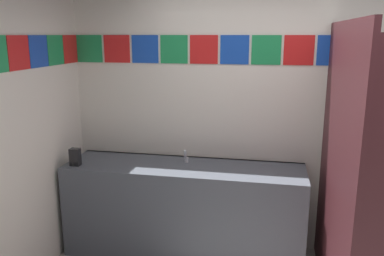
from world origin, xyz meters
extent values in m
cube|color=silver|center=(0.00, 1.51, 1.37)|extent=(3.97, 0.08, 2.74)
cube|color=#1E8C4C|center=(-1.84, 1.47, 1.90)|extent=(0.26, 0.01, 0.26)
cube|color=red|center=(-1.56, 1.47, 1.90)|extent=(0.26, 0.01, 0.26)
cube|color=#1947B7|center=(-1.27, 1.47, 1.90)|extent=(0.26, 0.01, 0.26)
cube|color=#1E8C4C|center=(-0.99, 1.47, 1.90)|extent=(0.26, 0.01, 0.26)
cube|color=red|center=(-0.71, 1.47, 1.90)|extent=(0.26, 0.01, 0.26)
cube|color=#1947B7|center=(-0.42, 1.47, 1.90)|extent=(0.26, 0.01, 0.26)
cube|color=#1E8C4C|center=(-0.14, 1.47, 1.90)|extent=(0.26, 0.01, 0.26)
cube|color=red|center=(0.14, 1.47, 1.90)|extent=(0.26, 0.01, 0.26)
cube|color=#1947B7|center=(0.42, 1.47, 1.90)|extent=(0.26, 0.01, 0.26)
cube|color=#1E8C4C|center=(0.71, 1.47, 1.90)|extent=(0.26, 0.01, 0.26)
cube|color=red|center=(-1.98, 0.54, 1.90)|extent=(0.01, 0.26, 0.26)
cube|color=#1947B7|center=(-1.98, 0.80, 1.90)|extent=(0.01, 0.26, 0.26)
cube|color=#1E8C4C|center=(-1.98, 1.07, 1.90)|extent=(0.01, 0.26, 0.26)
cube|color=red|center=(-1.98, 1.34, 1.90)|extent=(0.01, 0.26, 0.26)
cube|color=#4C515B|center=(-0.84, 1.17, 0.43)|extent=(2.19, 0.60, 0.87)
cube|color=#4C515B|center=(-0.84, 1.46, 0.83)|extent=(2.19, 0.03, 0.08)
cylinder|color=white|center=(-0.84, 1.14, 0.81)|extent=(0.34, 0.34, 0.10)
cylinder|color=silver|center=(-0.84, 1.28, 0.89)|extent=(0.04, 0.04, 0.05)
cylinder|color=silver|center=(-0.84, 1.23, 0.96)|extent=(0.02, 0.06, 0.09)
cube|color=black|center=(-1.82, 0.99, 0.95)|extent=(0.09, 0.07, 0.16)
cylinder|color=black|center=(-1.82, 0.95, 0.89)|extent=(0.02, 0.02, 0.03)
cube|color=#471E23|center=(0.42, 0.71, 1.07)|extent=(0.04, 1.52, 2.14)
cylinder|color=silver|center=(0.44, -0.02, 1.17)|extent=(0.02, 0.02, 0.10)
camera|label=1|loc=(-0.09, -2.21, 2.04)|focal=37.17mm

